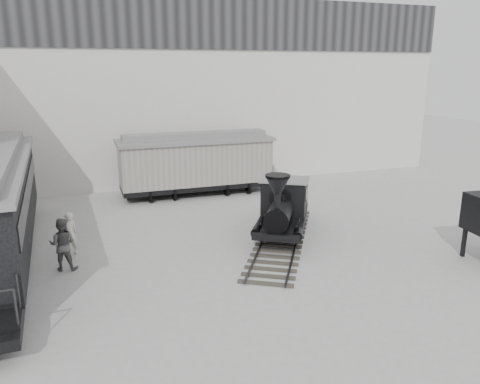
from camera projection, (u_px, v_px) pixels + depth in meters
name	position (u px, v px, depth m)	size (l,w,h in m)	color
ground	(287.00, 275.00, 16.24)	(90.00, 90.00, 0.00)	#9E9E9B
north_wall	(186.00, 92.00, 28.48)	(34.00, 2.51, 11.00)	silver
locomotive	(283.00, 211.00, 19.74)	(6.08, 8.41, 3.06)	#403B34
boxcar	(196.00, 162.00, 26.22)	(8.62, 2.69, 3.53)	black
visitor_a	(70.00, 234.00, 17.79)	(0.62, 0.41, 1.71)	silver
visitor_b	(62.00, 244.00, 16.48)	(0.93, 0.73, 1.92)	#525252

